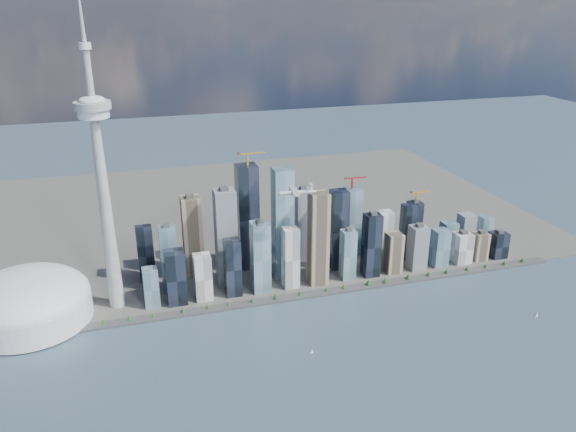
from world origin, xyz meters
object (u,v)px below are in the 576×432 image
object	(u,v)px
needle_tower	(102,179)
dome_stadium	(28,301)
sailboat_west	(312,352)
sailboat_east	(537,315)
airplane	(296,192)

from	to	relation	value
needle_tower	dome_stadium	distance (m)	241.40
sailboat_west	sailboat_east	world-z (taller)	sailboat_east
dome_stadium	sailboat_west	xyz separation A→B (m)	(424.29, -219.80, -36.80)
airplane	sailboat_east	bearing A→B (deg)	-16.02
sailboat_west	sailboat_east	size ratio (longest dim) A/B	0.82
needle_tower	sailboat_east	bearing A→B (deg)	-19.24
needle_tower	sailboat_east	size ratio (longest dim) A/B	55.14
airplane	sailboat_east	distance (m)	463.79
sailboat_east	airplane	bearing A→B (deg)	134.02
sailboat_west	sailboat_east	bearing A→B (deg)	-11.30
dome_stadium	airplane	xyz separation A→B (m)	(444.53, -71.40, 171.72)
airplane	sailboat_east	world-z (taller)	airplane
needle_tower	sailboat_west	xyz separation A→B (m)	(284.29, -229.80, -233.20)
needle_tower	sailboat_east	xyz separation A→B (m)	(687.56, -239.99, -232.64)
sailboat_west	sailboat_east	distance (m)	403.40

